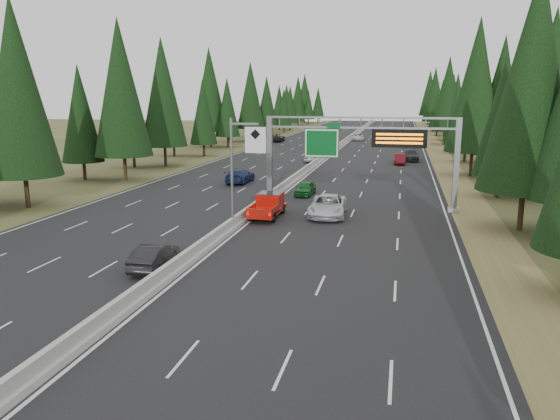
{
  "coord_description": "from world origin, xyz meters",
  "views": [
    {
      "loc": [
        11.78,
        -11.85,
        9.54
      ],
      "look_at": [
        4.64,
        20.0,
        2.74
      ],
      "focal_mm": 35.0,
      "sensor_mm": 36.0,
      "label": 1
    }
  ],
  "objects": [
    {
      "name": "road",
      "position": [
        0.0,
        80.0,
        0.04
      ],
      "size": [
        32.0,
        260.0,
        0.08
      ],
      "primitive_type": "cube",
      "color": "black",
      "rests_on": "ground"
    },
    {
      "name": "shoulder_right",
      "position": [
        17.8,
        80.0,
        0.03
      ],
      "size": [
        3.6,
        260.0,
        0.06
      ],
      "primitive_type": "cube",
      "color": "olive",
      "rests_on": "ground"
    },
    {
      "name": "shoulder_left",
      "position": [
        -17.8,
        80.0,
        0.03
      ],
      "size": [
        3.6,
        260.0,
        0.06
      ],
      "primitive_type": "cube",
      "color": "#404520",
      "rests_on": "ground"
    },
    {
      "name": "median_barrier",
      "position": [
        0.0,
        80.0,
        0.41
      ],
      "size": [
        0.7,
        260.0,
        0.85
      ],
      "color": "#969690",
      "rests_on": "road"
    },
    {
      "name": "sign_gantry",
      "position": [
        8.92,
        34.88,
        5.27
      ],
      "size": [
        16.75,
        0.98,
        7.8
      ],
      "color": "slate",
      "rests_on": "road"
    },
    {
      "name": "hov_sign_pole",
      "position": [
        0.58,
        24.97,
        4.72
      ],
      "size": [
        2.8,
        0.5,
        8.0
      ],
      "color": "slate",
      "rests_on": "road"
    },
    {
      "name": "tree_row_right",
      "position": [
        22.03,
        77.61,
        9.23
      ],
      "size": [
        11.96,
        240.64,
        18.77
      ],
      "color": "black",
      "rests_on": "ground"
    },
    {
      "name": "tree_row_left",
      "position": [
        -22.14,
        67.06,
        9.12
      ],
      "size": [
        11.84,
        242.3,
        18.8
      ],
      "color": "black",
      "rests_on": "ground"
    },
    {
      "name": "silver_minivan",
      "position": [
        6.13,
        30.98,
        0.92
      ],
      "size": [
        3.07,
        6.18,
        1.69
      ],
      "primitive_type": "imported",
      "rotation": [
        0.0,
        0.0,
        0.05
      ],
      "color": "silver",
      "rests_on": "road"
    },
    {
      "name": "red_pickup",
      "position": [
        1.5,
        29.96,
        1.09
      ],
      "size": [
        2.01,
        5.62,
        1.83
      ],
      "color": "black",
      "rests_on": "road"
    },
    {
      "name": "car_ahead_green",
      "position": [
        2.69,
        40.0,
        0.76
      ],
      "size": [
        1.79,
        4.04,
        1.35
      ],
      "primitive_type": "imported",
      "rotation": [
        0.0,
        0.0,
        -0.05
      ],
      "color": "#145821",
      "rests_on": "road"
    },
    {
      "name": "car_ahead_dkred",
      "position": [
        11.52,
        67.49,
        0.79
      ],
      "size": [
        1.58,
        4.36,
        1.43
      ],
      "primitive_type": "imported",
      "rotation": [
        0.0,
        0.0,
        0.02
      ],
      "color": "#570C14",
      "rests_on": "road"
    },
    {
      "name": "car_ahead_dkgrey",
      "position": [
        12.98,
        72.35,
        0.9
      ],
      "size": [
        2.71,
        5.79,
        1.63
      ],
      "primitive_type": "imported",
      "rotation": [
        0.0,
        0.0,
        0.08
      ],
      "color": "black",
      "rests_on": "road"
    },
    {
      "name": "car_ahead_white",
      "position": [
        2.15,
        109.34,
        0.82
      ],
      "size": [
        2.99,
        5.54,
        1.48
      ],
      "primitive_type": "imported",
      "rotation": [
        0.0,
        0.0,
        0.1
      ],
      "color": "silver",
      "rests_on": "road"
    },
    {
      "name": "car_ahead_far",
      "position": [
        6.68,
        127.88,
        0.75
      ],
      "size": [
        1.84,
        4.01,
        1.33
      ],
      "primitive_type": "imported",
      "rotation": [
        0.0,
        0.0,
        -0.07
      ],
      "color": "black",
      "rests_on": "road"
    },
    {
      "name": "car_onc_near",
      "position": [
        -1.5,
        15.19,
        0.79
      ],
      "size": [
        1.76,
        4.37,
        1.41
      ],
      "primitive_type": "imported",
      "rotation": [
        0.0,
        0.0,
        3.2
      ],
      "color": "black",
      "rests_on": "road"
    },
    {
      "name": "car_onc_blue",
      "position": [
        -5.81,
        46.12,
        0.89
      ],
      "size": [
        2.26,
        5.55,
        1.61
      ],
      "primitive_type": "imported",
      "rotation": [
        0.0,
        0.0,
        3.14
      ],
      "color": "#15224C",
      "rests_on": "road"
    },
    {
      "name": "car_onc_white",
      "position": [
        -1.5,
        67.77,
        0.78
      ],
      "size": [
        2.03,
        4.27,
        1.41
      ],
      "primitive_type": "imported",
      "rotation": [
        0.0,
        0.0,
        3.23
      ],
      "color": "silver",
      "rests_on": "road"
    },
    {
      "name": "car_onc_far",
      "position": [
        -14.5,
        102.41,
        0.91
      ],
      "size": [
        3.04,
        6.08,
        1.65
      ],
      "primitive_type": "imported",
      "rotation": [
        0.0,
        0.0,
        3.19
      ],
      "color": "black",
      "rests_on": "road"
    }
  ]
}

